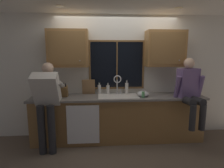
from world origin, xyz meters
The scene contains 25 objects.
back_wall centered at (0.00, 0.06, 1.27)m, with size 5.78×0.12×2.55m, color silver.
ceiling_downlight_left centered at (-1.01, -0.60, 2.54)m, with size 0.14×0.14×0.01m, color #FFEAB2.
ceiling_downlight_right centered at (1.01, -0.60, 2.54)m, with size 0.14×0.14×0.01m, color #FFEAB2.
window_glass centered at (0.00, -0.01, 1.52)m, with size 1.10×0.02×0.95m, color black.
window_frame_top centered at (0.00, -0.02, 2.02)m, with size 1.17×0.02×0.04m, color brown.
window_frame_bottom centered at (0.00, -0.02, 1.03)m, with size 1.17×0.02×0.04m, color brown.
window_frame_left centered at (-0.57, -0.02, 1.52)m, with size 0.04×0.02×0.95m, color brown.
window_frame_right centered at (0.56, -0.02, 1.52)m, with size 0.04×0.02×0.95m, color brown.
window_mullion_center centered at (0.00, -0.02, 1.52)m, with size 0.02×0.02×0.95m, color brown.
lower_cabinet_run centered at (0.00, -0.29, 0.44)m, with size 3.38×0.58×0.88m, color olive.
countertop centered at (0.00, -0.31, 0.90)m, with size 3.44×0.62×0.04m, color slate.
dishwasher_front centered at (-0.68, -0.61, 0.46)m, with size 0.60×0.02×0.74m, color white.
upper_cabinet_left centered at (-0.97, -0.17, 1.86)m, with size 0.78×0.36×0.72m.
upper_cabinet_right centered at (0.97, -0.17, 1.86)m, with size 0.78×0.36×0.72m.
sink centered at (0.00, -0.30, 0.82)m, with size 0.80×0.46×0.21m.
faucet centered at (0.00, -0.12, 1.17)m, with size 0.18×0.09×0.40m.
person_standing centered at (-1.31, -0.64, 0.98)m, with size 0.53×0.66×1.60m.
person_sitting_on_counter centered at (1.34, -0.57, 1.10)m, with size 0.54×0.63×1.26m.
knife_block centered at (-1.06, -0.29, 1.03)m, with size 0.12×0.18×0.32m.
cutting_board centered at (-0.60, -0.08, 1.08)m, with size 0.27×0.02×0.32m, color #997047.
mixing_bowl centered at (0.49, -0.36, 0.97)m, with size 0.23×0.23×0.12m, color silver.
soap_dispenser centered at (0.47, -0.46, 0.98)m, with size 0.06×0.07×0.17m.
bottle_green_glass centered at (-0.20, -0.07, 1.02)m, with size 0.07×0.07×0.24m.
bottle_tall_clear centered at (-0.38, -0.08, 1.02)m, with size 0.07×0.07×0.25m.
bottle_amber_small centered at (0.20, -0.09, 1.04)m, with size 0.07×0.07×0.30m.
Camera 1 is at (-0.38, -3.87, 1.77)m, focal length 29.44 mm.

